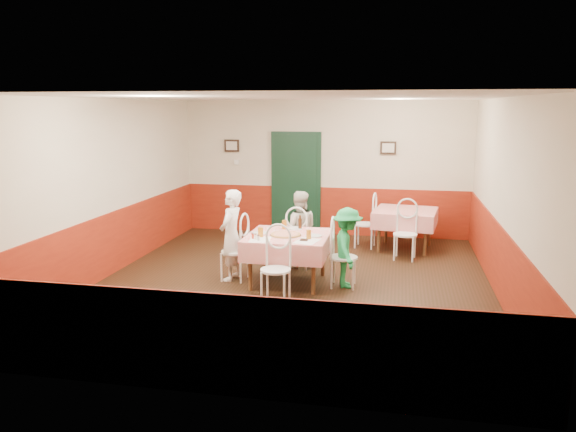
% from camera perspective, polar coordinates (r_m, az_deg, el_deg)
% --- Properties ---
extents(floor, '(7.00, 7.00, 0.00)m').
position_cam_1_polar(floor, '(8.70, 0.54, -6.82)').
color(floor, black).
rests_on(floor, ground).
extents(ceiling, '(7.00, 7.00, 0.00)m').
position_cam_1_polar(ceiling, '(8.28, 0.58, 11.95)').
color(ceiling, white).
rests_on(ceiling, back_wall).
extents(back_wall, '(6.00, 0.10, 2.80)m').
position_cam_1_polar(back_wall, '(11.81, 3.74, 4.85)').
color(back_wall, beige).
rests_on(back_wall, ground).
extents(front_wall, '(6.00, 0.10, 2.80)m').
position_cam_1_polar(front_wall, '(5.05, -6.89, -3.59)').
color(front_wall, beige).
rests_on(front_wall, ground).
extents(left_wall, '(0.10, 7.00, 2.80)m').
position_cam_1_polar(left_wall, '(9.41, -17.73, 2.76)').
color(left_wall, beige).
rests_on(left_wall, ground).
extents(right_wall, '(0.10, 7.00, 2.80)m').
position_cam_1_polar(right_wall, '(8.36, 21.20, 1.56)').
color(right_wall, beige).
rests_on(right_wall, ground).
extents(wainscot_back, '(6.00, 0.03, 1.00)m').
position_cam_1_polar(wainscot_back, '(11.92, 3.68, 0.54)').
color(wainscot_back, maroon).
rests_on(wainscot_back, ground).
extents(wainscot_front, '(6.00, 0.03, 1.00)m').
position_cam_1_polar(wainscot_front, '(5.36, -6.62, -12.90)').
color(wainscot_front, maroon).
rests_on(wainscot_front, ground).
extents(wainscot_left, '(0.03, 7.00, 1.00)m').
position_cam_1_polar(wainscot_left, '(9.56, -17.33, -2.58)').
color(wainscot_left, maroon).
rests_on(wainscot_left, ground).
extents(wainscot_right, '(0.03, 7.00, 1.00)m').
position_cam_1_polar(wainscot_right, '(8.54, 20.68, -4.39)').
color(wainscot_right, maroon).
rests_on(wainscot_right, ground).
extents(door, '(0.96, 0.06, 2.10)m').
position_cam_1_polar(door, '(11.89, 0.82, 3.22)').
color(door, black).
rests_on(door, ground).
extents(picture_left, '(0.32, 0.03, 0.26)m').
position_cam_1_polar(picture_left, '(12.14, -5.73, 7.12)').
color(picture_left, black).
rests_on(picture_left, back_wall).
extents(picture_right, '(0.32, 0.03, 0.26)m').
position_cam_1_polar(picture_right, '(11.62, 10.15, 6.83)').
color(picture_right, black).
rests_on(picture_right, back_wall).
extents(thermostat, '(0.10, 0.03, 0.10)m').
position_cam_1_polar(thermostat, '(12.14, -5.25, 5.47)').
color(thermostat, white).
rests_on(thermostat, back_wall).
extents(main_table, '(1.23, 1.23, 0.77)m').
position_cam_1_polar(main_table, '(8.61, 0.00, -4.42)').
color(main_table, red).
rests_on(main_table, ground).
extents(second_table, '(1.26, 1.26, 0.77)m').
position_cam_1_polar(second_table, '(10.87, 11.78, -1.37)').
color(second_table, red).
rests_on(second_table, ground).
extents(chair_left, '(0.46, 0.46, 0.90)m').
position_cam_1_polar(chair_left, '(8.79, -5.44, -3.63)').
color(chair_left, white).
rests_on(chair_left, ground).
extents(chair_right, '(0.43, 0.43, 0.90)m').
position_cam_1_polar(chair_right, '(8.46, 5.66, -4.21)').
color(chair_right, white).
rests_on(chair_right, ground).
extents(chair_far, '(0.42, 0.42, 0.90)m').
position_cam_1_polar(chair_far, '(9.39, 1.05, -2.62)').
color(chair_far, white).
rests_on(chair_far, ground).
extents(chair_near, '(0.43, 0.43, 0.90)m').
position_cam_1_polar(chair_near, '(7.79, -1.27, -5.51)').
color(chair_near, white).
rests_on(chair_near, ground).
extents(chair_second_a, '(0.47, 0.47, 0.90)m').
position_cam_1_polar(chair_second_a, '(10.88, 7.85, -0.83)').
color(chair_second_a, white).
rests_on(chair_second_a, ground).
extents(chair_second_b, '(0.47, 0.47, 0.90)m').
position_cam_1_polar(chair_second_b, '(10.13, 11.82, -1.85)').
color(chair_second_b, white).
rests_on(chair_second_b, ground).
extents(pizza, '(0.45, 0.45, 0.03)m').
position_cam_1_polar(pizza, '(8.46, -0.24, -1.90)').
color(pizza, '#B74723').
rests_on(pizza, main_table).
extents(plate_left, '(0.25, 0.25, 0.01)m').
position_cam_1_polar(plate_left, '(8.60, -2.85, -1.74)').
color(plate_left, white).
rests_on(plate_left, main_table).
extents(plate_right, '(0.25, 0.25, 0.01)m').
position_cam_1_polar(plate_right, '(8.42, 2.62, -2.02)').
color(plate_right, white).
rests_on(plate_right, main_table).
extents(plate_far, '(0.25, 0.25, 0.01)m').
position_cam_1_polar(plate_far, '(8.92, 0.69, -1.27)').
color(plate_far, white).
rests_on(plate_far, main_table).
extents(glass_a, '(0.08, 0.08, 0.14)m').
position_cam_1_polar(glass_a, '(8.36, -2.80, -1.66)').
color(glass_a, '#BF7219').
rests_on(glass_a, main_table).
extents(glass_b, '(0.07, 0.07, 0.13)m').
position_cam_1_polar(glass_b, '(8.24, 2.12, -1.89)').
color(glass_b, '#BF7219').
rests_on(glass_b, main_table).
extents(glass_c, '(0.08, 0.08, 0.14)m').
position_cam_1_polar(glass_c, '(8.89, -0.37, -0.89)').
color(glass_c, '#BF7219').
rests_on(glass_c, main_table).
extents(beer_bottle, '(0.06, 0.06, 0.21)m').
position_cam_1_polar(beer_bottle, '(8.87, 1.23, -0.70)').
color(beer_bottle, '#381C0A').
rests_on(beer_bottle, main_table).
extents(shaker_a, '(0.04, 0.04, 0.09)m').
position_cam_1_polar(shaker_a, '(8.21, -3.30, -2.09)').
color(shaker_a, silver).
rests_on(shaker_a, main_table).
extents(shaker_b, '(0.04, 0.04, 0.09)m').
position_cam_1_polar(shaker_b, '(8.12, -3.02, -2.24)').
color(shaker_b, silver).
rests_on(shaker_b, main_table).
extents(shaker_c, '(0.04, 0.04, 0.09)m').
position_cam_1_polar(shaker_c, '(8.26, -3.59, -2.02)').
color(shaker_c, '#B23319').
rests_on(shaker_c, main_table).
extents(menu_left, '(0.35, 0.44, 0.00)m').
position_cam_1_polar(menu_left, '(8.21, -2.85, -2.40)').
color(menu_left, white).
rests_on(menu_left, main_table).
extents(menu_right, '(0.38, 0.45, 0.00)m').
position_cam_1_polar(menu_right, '(8.11, 1.94, -2.57)').
color(menu_right, white).
rests_on(menu_right, main_table).
extents(wallet, '(0.11, 0.09, 0.02)m').
position_cam_1_polar(wallet, '(8.14, 1.63, -2.44)').
color(wallet, black).
rests_on(wallet, main_table).
extents(diner_left, '(0.41, 0.56, 1.42)m').
position_cam_1_polar(diner_left, '(8.74, -5.79, -1.95)').
color(diner_left, gray).
rests_on(diner_left, ground).
extents(diner_far, '(0.72, 0.61, 1.30)m').
position_cam_1_polar(diner_far, '(9.40, 1.11, -1.37)').
color(diner_far, gray).
rests_on(diner_far, ground).
extents(diner_right, '(0.58, 0.85, 1.21)m').
position_cam_1_polar(diner_right, '(8.42, 6.02, -3.22)').
color(diner_right, gray).
rests_on(diner_right, ground).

